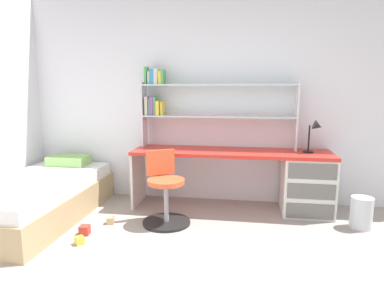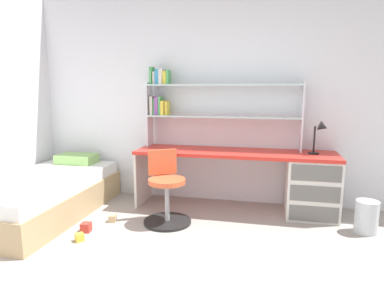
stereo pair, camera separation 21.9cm
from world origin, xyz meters
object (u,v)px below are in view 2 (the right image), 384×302
Objects in this scene: swivel_chair at (166,195)px; desk_lamp at (321,132)px; bed_platform at (44,195)px; toy_block_red_0 at (86,227)px; desk at (289,180)px; bookshelf_hutch at (200,101)px; toy_block_yellow_1 at (80,237)px; toy_block_natural_3 at (112,218)px; waste_bin at (367,217)px.

desk_lamp is at bearing 19.70° from swivel_chair.
bed_platform is 20.95× the size of toy_block_red_0.
desk is 6.17× the size of desk_lamp.
bookshelf_hutch is 1.26m from swivel_chair.
toy_block_natural_3 is at bearing 79.75° from toy_block_yellow_1.
toy_block_yellow_1 is at bearing -148.53° from desk.
desk is 2.86m from bed_platform.
bed_platform is at bearing -167.64° from desk_lamp.
toy_block_red_0 is at bearing -115.42° from toy_block_natural_3.
toy_block_red_0 is 1.25× the size of toy_block_yellow_1.
bed_platform is at bearing -166.40° from desk.
swivel_chair is at bearing 3.63° from bed_platform.
waste_bin is (3.52, 0.28, -0.06)m from bed_platform.
toy_block_yellow_1 is at bearing -100.25° from toy_block_natural_3.
toy_block_natural_3 is at bearing -2.29° from bed_platform.
desk_lamp reaches higher than waste_bin.
toy_block_natural_3 is at bearing -159.70° from desk.
bookshelf_hutch is 2.16m from bed_platform.
bed_platform is 0.89m from toy_block_natural_3.
swivel_chair is at bearing 30.59° from toy_block_red_0.
bed_platform is (-3.08, -0.68, -0.74)m from desk_lamp.
toy_block_yellow_1 is 1.02× the size of toy_block_natural_3.
bookshelf_hutch is 2.09m from toy_block_yellow_1.
desk is at bearing 20.30° from toy_block_natural_3.
bed_platform reaches higher than toy_block_natural_3.
bookshelf_hutch is 25.71× the size of toy_block_natural_3.
desk reaches higher than waste_bin.
bookshelf_hutch is at bearing 57.24° from toy_block_yellow_1.
waste_bin is at bearing -17.18° from bookshelf_hutch.
bookshelf_hutch reaches higher than desk.
waste_bin is 3.57× the size of toy_block_red_0.
desk_lamp is at bearing 12.36° from bed_platform.
toy_block_red_0 is (-0.73, -0.43, -0.27)m from swivel_chair.
bookshelf_hutch is 2.24m from waste_bin.
desk is at bearing 31.47° from toy_block_yellow_1.
swivel_chair is 1.46m from bed_platform.
swivel_chair is 0.66m from toy_block_natural_3.
swivel_chair is at bearing 12.17° from toy_block_natural_3.
swivel_chair is (-0.22, -0.76, -0.99)m from bookshelf_hutch.
toy_block_yellow_1 is (0.77, -0.55, -0.19)m from bed_platform.
toy_block_red_0 is at bearing 103.78° from toy_block_yellow_1.
bed_platform is 3.53m from waste_bin.
bookshelf_hutch is (-1.10, 0.18, 0.89)m from desk.
bed_platform reaches higher than waste_bin.
desk_lamp is 4.07× the size of toy_block_red_0.
waste_bin is at bearing 5.14° from swivel_chair.
swivel_chair is 10.66× the size of toy_block_natural_3.
toy_block_natural_3 is at bearing -132.47° from bookshelf_hutch.
desk_lamp is 2.74m from toy_block_red_0.
bookshelf_hutch is at bearing 162.82° from waste_bin.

